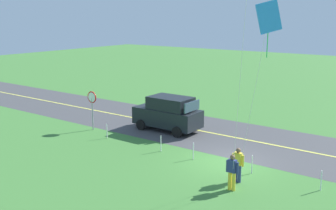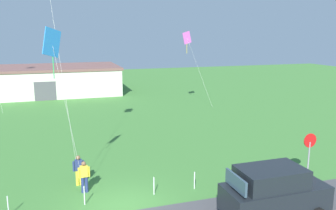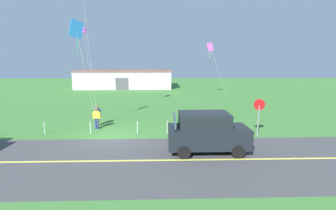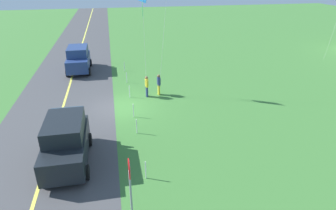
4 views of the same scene
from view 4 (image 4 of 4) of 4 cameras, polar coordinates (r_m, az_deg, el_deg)
ground_plane at (r=20.33m, az=-9.13°, el=-0.57°), size 120.00×120.00×0.10m
asphalt_road at (r=20.63m, az=-20.28°, el=-1.35°), size 120.00×7.00×0.00m
road_centre_stripe at (r=20.63m, az=-20.28°, el=-1.34°), size 120.00×0.16×0.00m
car_suv_foreground at (r=14.83m, az=-19.48°, el=-6.82°), size 4.40×2.12×2.24m
car_parked_west_near at (r=28.48m, az=-17.26°, el=8.69°), size 4.40×2.12×2.24m
stop_sign at (r=10.91m, az=-7.55°, el=-13.94°), size 0.76×0.08×2.56m
person_adult_near at (r=21.83m, az=-1.83°, el=4.18°), size 0.58×0.22×1.60m
person_adult_companion at (r=21.52m, az=-4.21°, el=3.82°), size 0.58×0.22×1.60m
fence_post_0 at (r=27.62m, az=-8.60°, el=7.52°), size 0.05×0.05×0.90m
fence_post_1 at (r=24.65m, az=-8.16°, el=5.40°), size 0.05×0.05×0.90m
fence_post_2 at (r=21.68m, az=-7.60°, el=2.64°), size 0.05×0.05×0.90m
fence_post_3 at (r=18.68m, az=-6.83°, el=-1.11°), size 0.05×0.05×0.90m
fence_post_4 at (r=16.82m, az=-6.20°, el=-4.21°), size 0.05×0.05×0.90m
fence_post_5 at (r=13.39m, az=-4.42°, el=-12.68°), size 0.05×0.05×0.90m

